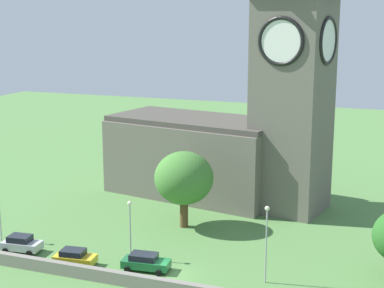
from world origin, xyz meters
TOP-DOWN VIEW (x-y plane):
  - ground_plane at (0.00, 15.00)m, footprint 200.00×200.00m
  - church at (-1.12, 25.49)m, footprint 31.66×15.96m
  - quay_barrier at (0.00, -3.33)m, footprint 46.39×0.70m
  - car_silver at (-16.71, 0.07)m, footprint 4.25×2.60m
  - car_yellow at (-9.63, -1.01)m, footprint 4.31×2.65m
  - car_green at (-2.58, 0.45)m, footprint 4.81×2.69m
  - streetlamp_west_mid at (-5.13, 2.36)m, footprint 0.44×0.44m
  - streetlamp_central at (8.99, 1.85)m, footprint 0.44×0.44m
  - tree_by_tower at (-3.60, 13.24)m, footprint 6.86×6.86m

SIDE VIEW (x-z plane):
  - ground_plane at x=0.00m, z-range 0.00..0.00m
  - quay_barrier at x=0.00m, z-range 0.00..1.24m
  - car_yellow at x=-9.63m, z-range 0.01..1.66m
  - car_green at x=-2.58m, z-range 0.01..1.69m
  - car_silver at x=-16.71m, z-range 0.01..1.79m
  - streetlamp_west_mid at x=-5.13m, z-range 1.11..7.28m
  - streetlamp_central at x=8.99m, z-range 1.20..8.64m
  - tree_by_tower at x=-3.60m, z-range 1.38..10.39m
  - church at x=-1.12m, z-range -5.82..25.94m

